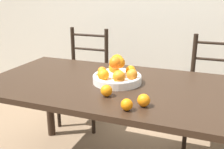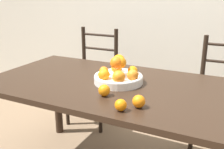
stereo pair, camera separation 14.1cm
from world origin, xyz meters
TOP-DOWN VIEW (x-y plane):
  - dining_table at (0.00, 0.00)m, footprint 1.73×0.90m
  - fruit_bowl at (0.01, 0.02)m, footprint 0.32×0.32m
  - orange_loose_0 at (0.26, -0.28)m, footprint 0.07×0.07m
  - orange_loose_1 at (0.19, -0.36)m, footprint 0.06×0.06m
  - orange_loose_2 at (0.03, -0.22)m, footprint 0.07×0.07m
  - chair_left at (-0.61, 0.76)m, footprint 0.43×0.41m
  - chair_right at (0.62, 0.76)m, footprint 0.43×0.41m

SIDE VIEW (x-z plane):
  - chair_left at x=-0.61m, z-range -0.02..0.94m
  - chair_right at x=0.62m, z-range -0.02..0.94m
  - dining_table at x=0.00m, z-range 0.28..1.02m
  - orange_loose_1 at x=0.19m, z-range 0.74..0.81m
  - orange_loose_0 at x=0.26m, z-range 0.74..0.81m
  - orange_loose_2 at x=0.03m, z-range 0.74..0.81m
  - fruit_bowl at x=0.01m, z-range 0.71..0.89m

